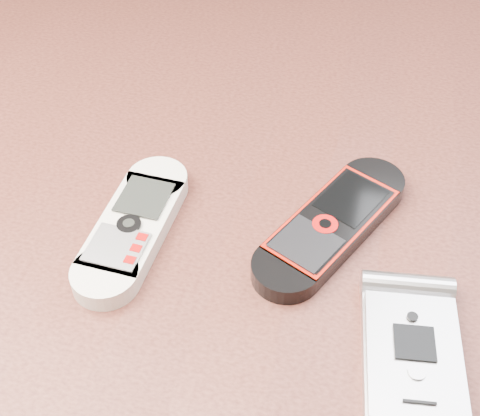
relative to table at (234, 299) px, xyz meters
name	(u,v)px	position (x,y,z in m)	size (l,w,h in m)	color
table	(234,299)	(0.00, 0.00, 0.00)	(1.20, 0.80, 0.75)	black
nokia_white	(133,226)	(-0.07, -0.04, 0.11)	(0.05, 0.15, 0.02)	silver
nokia_black_red	(332,224)	(0.07, 0.00, 0.11)	(0.05, 0.16, 0.02)	black
motorola_razr	(413,354)	(0.14, -0.10, 0.11)	(0.06, 0.12, 0.02)	silver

